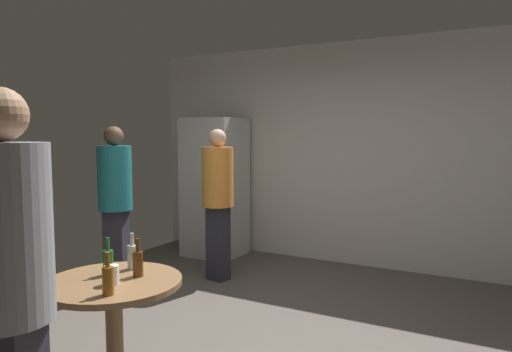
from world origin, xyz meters
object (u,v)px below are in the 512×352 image
object	(u,v)px
beer_bottle_brown	(138,263)
person_in_teal_shirt	(115,195)
refrigerator	(215,187)
foreground_table	(114,297)
beer_bottle_amber	(108,279)
person_in_orange_shirt	(218,192)
person_in_gray_shirt	(7,278)
beer_bottle_clear	(132,256)
beer_bottle_green	(108,261)
plastic_cup_white	(112,275)

from	to	relation	value
beer_bottle_brown	person_in_teal_shirt	distance (m)	2.09
refrigerator	foreground_table	size ratio (longest dim) A/B	2.25
beer_bottle_amber	person_in_orange_shirt	world-z (taller)	person_in_orange_shirt
person_in_gray_shirt	person_in_teal_shirt	distance (m)	2.98
beer_bottle_brown	beer_bottle_clear	bearing A→B (deg)	144.41
beer_bottle_green	person_in_orange_shirt	bearing A→B (deg)	106.41
person_in_teal_shirt	person_in_orange_shirt	xyz separation A→B (m)	(0.75, 0.76, -0.01)
beer_bottle_brown	person_in_gray_shirt	bearing A→B (deg)	-75.38
beer_bottle_brown	person_in_teal_shirt	bearing A→B (deg)	138.91
beer_bottle_clear	person_in_teal_shirt	distance (m)	1.92
beer_bottle_green	beer_bottle_amber	bearing A→B (deg)	-43.85
refrigerator	person_in_teal_shirt	distance (m)	1.66
beer_bottle_amber	plastic_cup_white	world-z (taller)	beer_bottle_amber
plastic_cup_white	person_in_gray_shirt	world-z (taller)	person_in_gray_shirt
person_in_teal_shirt	person_in_orange_shirt	bearing A→B (deg)	119.25
beer_bottle_clear	plastic_cup_white	world-z (taller)	beer_bottle_clear
foreground_table	person_in_gray_shirt	world-z (taller)	person_in_gray_shirt
beer_bottle_clear	person_in_gray_shirt	distance (m)	1.17
refrigerator	plastic_cup_white	size ratio (longest dim) A/B	16.36
person_in_gray_shirt	beer_bottle_clear	bearing A→B (deg)	10.20
beer_bottle_green	person_in_teal_shirt	size ratio (longest dim) A/B	0.14
person_in_orange_shirt	beer_bottle_clear	bearing A→B (deg)	29.90
beer_bottle_clear	person_in_teal_shirt	size ratio (longest dim) A/B	0.14
beer_bottle_brown	beer_bottle_green	world-z (taller)	same
beer_bottle_amber	beer_bottle_clear	size ratio (longest dim) A/B	1.00
foreground_table	person_in_orange_shirt	xyz separation A→B (m)	(-0.74, 2.25, 0.33)
foreground_table	person_in_teal_shirt	world-z (taller)	person_in_teal_shirt
beer_bottle_amber	beer_bottle_clear	distance (m)	0.48
refrigerator	person_in_teal_shirt	xyz separation A→B (m)	(-0.12, -1.65, 0.08)
foreground_table	beer_bottle_green	bearing A→B (deg)	149.11
refrigerator	beer_bottle_green	size ratio (longest dim) A/B	7.83
person_in_gray_shirt	beer_bottle_green	bearing A→B (deg)	15.45
beer_bottle_brown	person_in_gray_shirt	xyz separation A→B (m)	(0.26, -0.98, 0.21)
foreground_table	person_in_orange_shirt	size ratio (longest dim) A/B	0.49
foreground_table	beer_bottle_amber	size ratio (longest dim) A/B	3.48
beer_bottle_green	foreground_table	bearing A→B (deg)	-30.89
beer_bottle_brown	person_in_orange_shirt	world-z (taller)	person_in_orange_shirt
beer_bottle_amber	person_in_orange_shirt	size ratio (longest dim) A/B	0.14
person_in_gray_shirt	plastic_cup_white	bearing A→B (deg)	9.47
foreground_table	beer_bottle_clear	distance (m)	0.30
foreground_table	beer_bottle_green	xyz separation A→B (m)	(-0.10, 0.06, 0.19)
foreground_table	person_in_orange_shirt	bearing A→B (deg)	108.29
beer_bottle_brown	beer_bottle_green	xyz separation A→B (m)	(-0.18, -0.06, 0.00)
refrigerator	beer_bottle_amber	xyz separation A→B (m)	(1.54, -3.34, -0.08)
beer_bottle_green	person_in_orange_shirt	size ratio (longest dim) A/B	0.14
foreground_table	plastic_cup_white	xyz separation A→B (m)	(0.06, -0.06, 0.16)
beer_bottle_amber	refrigerator	bearing A→B (deg)	114.78
beer_bottle_green	person_in_gray_shirt	size ratio (longest dim) A/B	0.13
person_in_orange_shirt	beer_bottle_amber	bearing A→B (deg)	31.68
beer_bottle_brown	plastic_cup_white	world-z (taller)	beer_bottle_brown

